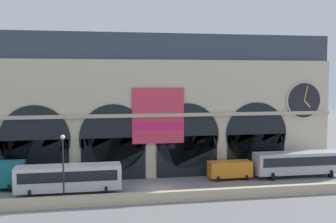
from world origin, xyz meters
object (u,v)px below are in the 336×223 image
van_mideast (230,169)px  bus_east (297,163)px  street_lamp_quayside (63,160)px  bus_midwest (69,178)px

van_mideast → bus_east: (8.67, -0.41, 0.54)m
bus_east → street_lamp_quayside: size_ratio=1.59×
bus_midwest → street_lamp_quayside: street_lamp_quayside is taller
bus_midwest → street_lamp_quayside: size_ratio=1.59×
bus_midwest → street_lamp_quayside: (-0.31, -3.86, 2.63)m
bus_east → bus_midwest: bearing=-174.3°
bus_midwest → bus_east: bearing=5.7°
van_mideast → street_lamp_quayside: street_lamp_quayside is taller
van_mideast → bus_east: bearing=-2.7°
street_lamp_quayside → van_mideast: bearing=20.1°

